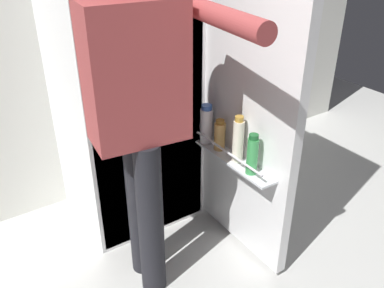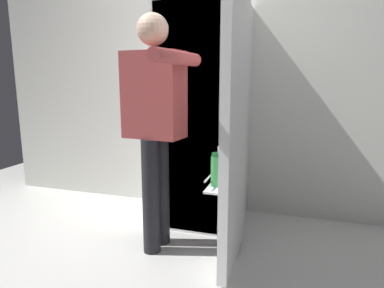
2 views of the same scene
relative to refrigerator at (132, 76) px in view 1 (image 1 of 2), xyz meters
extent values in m
plane|color=silver|center=(-0.03, -0.49, -0.88)|extent=(6.08, 6.08, 0.00)
cube|color=white|center=(-0.03, 0.06, 0.00)|extent=(0.67, 0.60, 1.77)
cube|color=white|center=(-0.03, -0.24, 0.00)|extent=(0.63, 0.01, 1.73)
cube|color=white|center=(-0.03, -0.19, -0.07)|extent=(0.59, 0.09, 0.01)
cube|color=white|center=(0.33, -0.57, 0.00)|extent=(0.06, 0.65, 1.71)
cube|color=white|center=(0.25, -0.57, -0.32)|extent=(0.10, 0.53, 0.01)
cylinder|color=silver|center=(0.21, -0.57, -0.26)|extent=(0.01, 0.51, 0.01)
cylinder|color=tan|center=(0.26, -0.44, -0.24)|extent=(0.06, 0.06, 0.15)
cylinder|color=#996623|center=(0.26, -0.44, -0.16)|extent=(0.04, 0.04, 0.02)
cylinder|color=green|center=(0.25, -0.71, -0.23)|extent=(0.05, 0.05, 0.18)
cylinder|color=#195B28|center=(0.25, -0.71, -0.13)|extent=(0.04, 0.04, 0.02)
cylinder|color=#EDE5CC|center=(0.26, -0.59, -0.21)|extent=(0.05, 0.05, 0.22)
cylinder|color=#B78933|center=(0.26, -0.59, -0.09)|extent=(0.04, 0.04, 0.03)
cylinder|color=white|center=(0.24, -0.34, -0.22)|extent=(0.07, 0.07, 0.19)
cylinder|color=#335BB2|center=(0.24, -0.34, -0.12)|extent=(0.06, 0.06, 0.02)
cylinder|color=#4C7F3D|center=(0.05, -0.19, -0.03)|extent=(0.08, 0.08, 0.07)
cylinder|color=black|center=(-0.22, -0.44, -0.48)|extent=(0.12, 0.12, 0.80)
cylinder|color=black|center=(-0.23, -0.58, -0.48)|extent=(0.12, 0.12, 0.80)
cube|color=#9E3D3D|center=(-0.23, -0.51, 0.21)|extent=(0.41, 0.26, 0.57)
cylinder|color=#9E3D3D|center=(-0.20, -0.32, 0.18)|extent=(0.08, 0.08, 0.54)
cylinder|color=#9E3D3D|center=(0.02, -0.74, 0.43)|extent=(0.14, 0.54, 0.08)
camera|label=1|loc=(-0.90, -1.93, 0.74)|focal=38.73mm
camera|label=2|loc=(0.68, -2.58, 0.31)|focal=31.26mm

